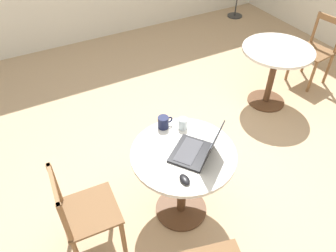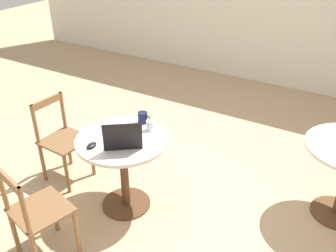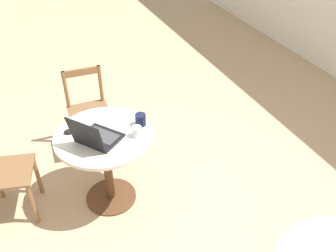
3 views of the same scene
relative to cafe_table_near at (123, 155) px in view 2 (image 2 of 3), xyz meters
The scene contains 8 objects.
ground_plane 0.68m from the cafe_table_near, 36.29° to the left, with size 16.00×16.00×0.00m, color tan.
cafe_table_near is the anchor object (origin of this frame).
chair_near_left 0.79m from the cafe_table_near, behind, with size 0.41×0.41×0.84m.
chair_near_front 0.84m from the cafe_table_near, 104.58° to the right, with size 0.47×0.47×0.84m.
laptop 0.24m from the cafe_table_near, 45.98° to the right, with size 0.43×0.43×0.26m.
mouse 0.32m from the cafe_table_near, 118.88° to the right, with size 0.06×0.10×0.03m.
mug 0.38m from the cafe_table_near, 89.60° to the left, with size 0.13×0.09×0.10m.
drinking_glass 0.34m from the cafe_table_near, 60.77° to the left, with size 0.07×0.07×0.09m.
Camera 2 is at (1.35, -2.33, 2.34)m, focal length 40.00 mm.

